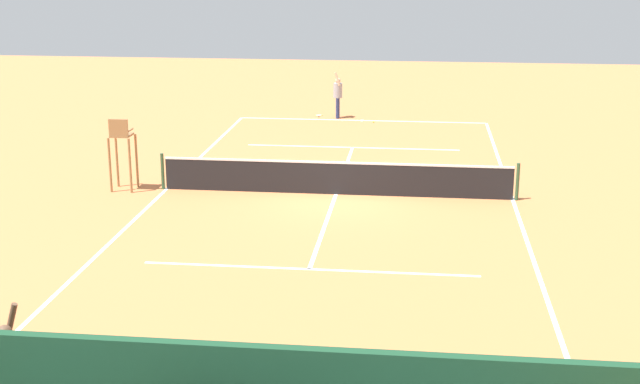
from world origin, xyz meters
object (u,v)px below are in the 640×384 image
Objects in this scene: tennis_net at (336,177)px; umpire_chair at (122,146)px; tennis_racket at (319,115)px; tennis_ball_near at (373,122)px; tennis_player at (338,94)px; line_judge at (8,367)px.

umpire_chair is (6.20, 0.25, 0.81)m from tennis_net.
tennis_racket is 8.76× the size of tennis_ball_near.
tennis_player and line_judge have the same top height.
tennis_net is 4.81× the size of umpire_chair.
umpire_chair is 13.13m from line_judge.
line_judge is at bearing 101.81° from umpire_chair.
umpire_chair reaches higher than tennis_ball_near.
line_judge reaches higher than tennis_racket.
umpire_chair is 3.70× the size of tennis_racket.
tennis_ball_near is at bearing -99.57° from line_judge.
tennis_net is 5.35× the size of tennis_player.
tennis_racket is at bearing -25.99° from tennis_player.
line_judge is at bearing 84.25° from tennis_player.
tennis_player is at bearing -28.37° from tennis_ball_near.
umpire_chair is 32.42× the size of tennis_ball_near.
tennis_net reaches higher than tennis_racket.
umpire_chair reaches higher than tennis_player.
tennis_player is 1.00× the size of line_judge.
tennis_net is 10.62m from tennis_ball_near.
tennis_ball_near is at bearing -92.62° from tennis_net.
line_judge is at bearing 74.99° from tennis_net.
tennis_player is 24.64m from line_judge.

